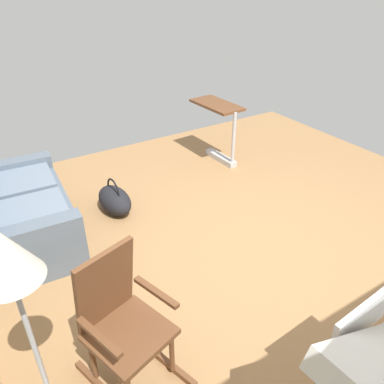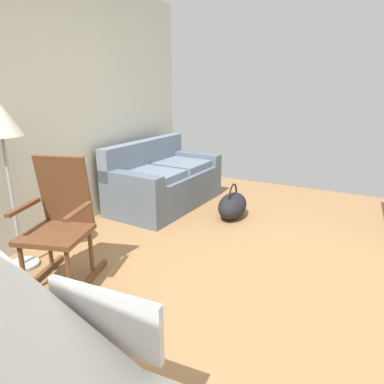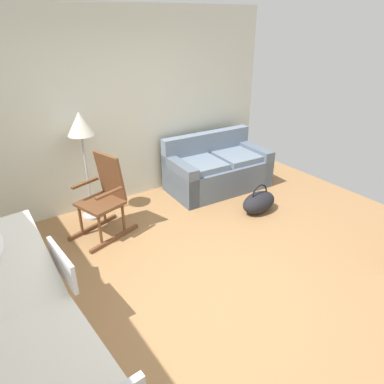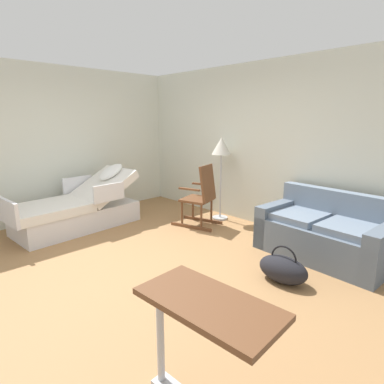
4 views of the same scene
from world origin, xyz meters
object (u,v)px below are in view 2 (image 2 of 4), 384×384
object	(u,v)px
couch	(164,183)
duffel_bag	(232,205)
floor_lamp	(1,130)
rocking_chair	(60,224)

from	to	relation	value
couch	duffel_bag	bearing A→B (deg)	-90.93
couch	floor_lamp	distance (m)	2.24
rocking_chair	floor_lamp	size ratio (longest dim) A/B	0.71
floor_lamp	couch	bearing A→B (deg)	-7.18
floor_lamp	duffel_bag	distance (m)	2.59
duffel_bag	floor_lamp	bearing A→B (deg)	148.18
couch	rocking_chair	world-z (taller)	rocking_chair
couch	floor_lamp	world-z (taller)	floor_lamp
rocking_chair	duffel_bag	bearing A→B (deg)	-19.96
rocking_chair	duffel_bag	world-z (taller)	rocking_chair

